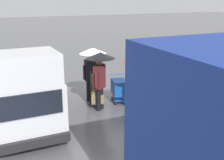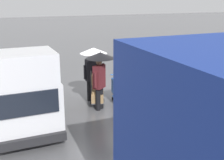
{
  "view_description": "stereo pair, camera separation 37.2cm",
  "coord_description": "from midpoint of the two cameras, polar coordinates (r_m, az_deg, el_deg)",
  "views": [
    {
      "loc": [
        4.02,
        10.55,
        4.1
      ],
      "look_at": [
        0.05,
        0.93,
        1.05
      ],
      "focal_mm": 47.6,
      "sensor_mm": 36.0,
      "label": 1
    },
    {
      "loc": [
        3.67,
        10.68,
        4.1
      ],
      "look_at": [
        0.05,
        0.93,
        1.05
      ],
      "focal_mm": 47.6,
      "sensor_mm": 36.0,
      "label": 2
    }
  ],
  "objects": [
    {
      "name": "cargo_van_parked_right",
      "position": [
        10.14,
        -18.81,
        -1.3
      ],
      "size": [
        2.41,
        5.44,
        2.6
      ],
      "color": "white",
      "rests_on": "ground"
    },
    {
      "name": "hand_dolly_boxes",
      "position": [
        10.99,
        -3.8,
        -1.95
      ],
      "size": [
        0.67,
        0.81,
        1.32
      ],
      "color": "#515156",
      "rests_on": "ground"
    },
    {
      "name": "pedestrian_pink_side",
      "position": [
        11.42,
        -4.83,
        3.56
      ],
      "size": [
        1.04,
        1.04,
        2.15
      ],
      "color": "black",
      "rests_on": "ground"
    },
    {
      "name": "ground_plane",
      "position": [
        12.01,
        -2.37,
        -3.63
      ],
      "size": [
        90.0,
        90.0,
        0.0
      ],
      "primitive_type": "plane",
      "color": "#5B5B5E"
    },
    {
      "name": "shopping_cart_vendor",
      "position": [
        11.51,
        0.45,
        -1.52
      ],
      "size": [
        0.69,
        0.9,
        1.02
      ],
      "color": "#1951B2",
      "rests_on": "ground"
    },
    {
      "name": "slush_patch_far_side",
      "position": [
        10.93,
        16.91,
        -6.41
      ],
      "size": [
        1.58,
        1.58,
        0.01
      ],
      "primitive_type": "cylinder",
      "color": "silver",
      "rests_on": "ground"
    },
    {
      "name": "pedestrian_white_side",
      "position": [
        10.07,
        4.23,
        1.83
      ],
      "size": [
        1.04,
        1.04,
        2.15
      ],
      "color": "black",
      "rests_on": "ground"
    },
    {
      "name": "slush_patch_under_van",
      "position": [
        8.58,
        8.13,
        -12.37
      ],
      "size": [
        1.27,
        1.27,
        0.01
      ],
      "primitive_type": "cylinder",
      "color": "silver",
      "rests_on": "ground"
    },
    {
      "name": "pedestrian_black_side",
      "position": [
        10.52,
        -3.33,
        2.49
      ],
      "size": [
        1.04,
        1.04,
        2.15
      ],
      "color": "black",
      "rests_on": "ground"
    }
  ]
}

